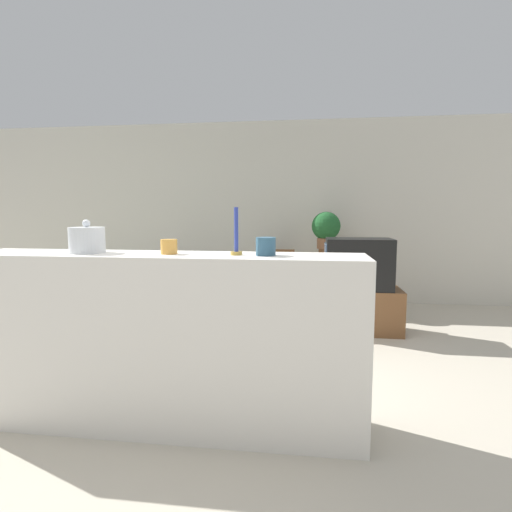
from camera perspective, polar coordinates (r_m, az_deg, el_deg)
ground_plane at (r=3.12m, az=-10.36°, el=-19.42°), size 14.00×14.00×0.00m
wall_back at (r=6.16m, az=-0.70°, el=6.30°), size 9.00×0.06×2.70m
couch at (r=4.52m, az=-16.00°, el=-7.50°), size 0.90×1.92×0.78m
tv_stand at (r=4.70m, az=14.26°, el=-7.46°), size 0.95×0.49×0.49m
television at (r=4.60m, az=14.36°, el=-1.05°), size 0.73×0.46×0.56m
wooden_chair at (r=5.51m, az=3.38°, el=-3.00°), size 0.44×0.44×0.83m
plant_stand at (r=5.63m, az=9.84°, el=-3.25°), size 0.19×0.19×0.85m
potted_plant at (r=5.56m, az=9.98°, el=3.95°), size 0.39×0.39×0.51m
foreground_counter at (r=2.60m, az=-13.03°, el=-11.76°), size 2.47×0.44×1.09m
decorative_bowl at (r=2.69m, az=-22.99°, el=2.14°), size 0.22×0.22×0.21m
candle_jar at (r=2.47m, az=-12.33°, el=1.31°), size 0.10×0.10×0.09m
candlestick at (r=2.36m, az=-2.84°, el=2.46°), size 0.07×0.07×0.28m
coffee_tin at (r=2.34m, az=1.40°, el=1.39°), size 0.12×0.12×0.11m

